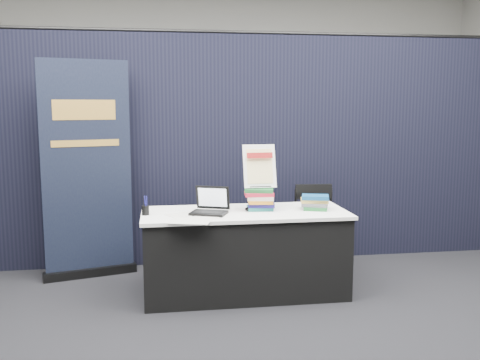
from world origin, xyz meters
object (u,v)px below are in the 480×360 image
book_stack_tall (260,199)px  book_stack_short (315,202)px  stacking_chair (317,225)px  pullup_banner (87,183)px  display_table (245,253)px  laptop (208,207)px  info_sign (260,167)px

book_stack_tall → book_stack_short: bearing=-6.1°
stacking_chair → pullup_banner: bearing=178.2°
display_table → laptop: size_ratio=5.06×
display_table → laptop: laptop is taller
info_sign → pullup_banner: pullup_banner is taller
stacking_chair → book_stack_short: bearing=-106.9°
book_stack_tall → stacking_chair: 0.91m
laptop → info_sign: (0.47, 0.12, 0.33)m
info_sign → book_stack_short: bearing=-12.1°
display_table → book_stack_short: bearing=-0.9°
info_sign → pullup_banner: (-1.57, 0.64, -0.20)m
info_sign → pullup_banner: size_ratio=0.19×
book_stack_short → info_sign: (-0.49, 0.08, 0.32)m
laptop → book_stack_tall: laptop is taller
book_stack_short → info_sign: size_ratio=0.68×
laptop → stacking_chair: laptop is taller
laptop → book_stack_short: (0.96, 0.03, 0.01)m
laptop → pullup_banner: 1.34m
display_table → pullup_banner: (-1.43, 0.71, 0.56)m
display_table → pullup_banner: 1.69m
laptop → info_sign: size_ratio=0.90×
info_sign → stacking_chair: (0.68, 0.45, -0.65)m
info_sign → stacking_chair: bearing=31.0°
book_stack_short → pullup_banner: (-2.06, 0.73, 0.12)m
laptop → book_stack_short: 0.96m
book_stack_short → stacking_chair: bearing=70.0°
laptop → pullup_banner: pullup_banner is taller
display_table → info_sign: bearing=26.5°
book_stack_tall → book_stack_short: (0.49, -0.05, -0.03)m
display_table → stacking_chair: 0.98m
laptop → info_sign: info_sign is taller
display_table → pullup_banner: bearing=153.4°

